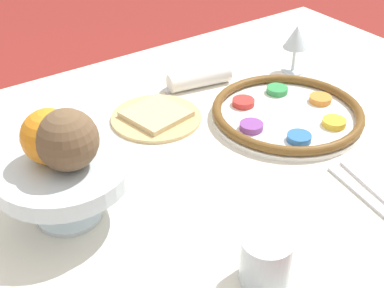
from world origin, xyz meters
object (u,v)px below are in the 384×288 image
at_px(seder_plate, 287,113).
at_px(orange_fruit, 49,137).
at_px(bread_plate, 156,116).
at_px(cup_mid, 266,260).
at_px(fruit_stand, 63,174).
at_px(wine_glass, 296,39).
at_px(coconut, 67,140).
at_px(napkin_roll, 199,78).

xyz_separation_m(seder_plate, orange_fruit, (0.53, 0.01, 0.14)).
distance_m(bread_plate, cup_mid, 0.49).
height_order(fruit_stand, cup_mid, fruit_stand).
relative_size(wine_glass, coconut, 1.24).
relative_size(wine_glass, napkin_roll, 0.76).
bearing_deg(fruit_stand, bread_plate, -147.26).
height_order(wine_glass, napkin_roll, wine_glass).
bearing_deg(napkin_roll, fruit_stand, 29.48).
bearing_deg(napkin_roll, coconut, 31.57).
distance_m(fruit_stand, napkin_roll, 0.53).
bearing_deg(napkin_roll, seder_plate, 106.47).
bearing_deg(napkin_roll, bread_plate, 23.38).
xyz_separation_m(wine_glass, bread_plate, (0.41, 0.00, -0.08)).
xyz_separation_m(seder_plate, fruit_stand, (0.53, 0.02, 0.07)).
distance_m(orange_fruit, bread_plate, 0.37).
bearing_deg(orange_fruit, wine_glass, -166.38).
relative_size(orange_fruit, napkin_roll, 0.55).
bearing_deg(seder_plate, coconut, 4.29).
distance_m(orange_fruit, cup_mid, 0.38).
distance_m(seder_plate, wine_glass, 0.25).
distance_m(coconut, cup_mid, 0.35).
bearing_deg(seder_plate, cup_mid, 42.62).
relative_size(seder_plate, napkin_roll, 2.04).
distance_m(coconut, bread_plate, 0.38).
distance_m(orange_fruit, coconut, 0.04).
height_order(wine_glass, cup_mid, wine_glass).
distance_m(coconut, napkin_roll, 0.54).
distance_m(orange_fruit, napkin_roll, 0.54).
xyz_separation_m(wine_glass, orange_fruit, (0.71, 0.17, 0.07)).
height_order(orange_fruit, cup_mid, orange_fruit).
bearing_deg(coconut, orange_fruit, -61.93).
relative_size(seder_plate, wine_glass, 2.69).
bearing_deg(cup_mid, bread_plate, -102.75).
bearing_deg(orange_fruit, coconut, 118.07).
distance_m(fruit_stand, cup_mid, 0.35).
distance_m(wine_glass, bread_plate, 0.42).
height_order(seder_plate, coconut, coconut).
bearing_deg(bread_plate, seder_plate, 145.60).
xyz_separation_m(wine_glass, napkin_roll, (0.25, -0.07, -0.07)).
xyz_separation_m(wine_glass, coconut, (0.69, 0.20, 0.07)).
relative_size(coconut, napkin_roll, 0.61).
relative_size(orange_fruit, cup_mid, 1.17).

